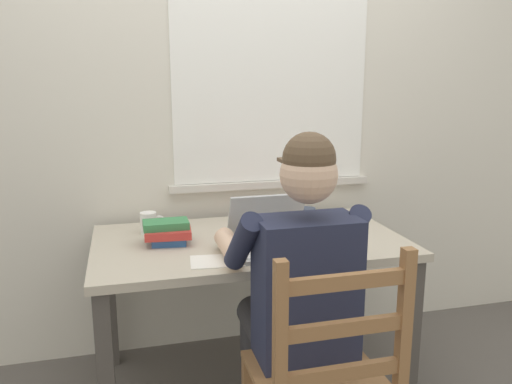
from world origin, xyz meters
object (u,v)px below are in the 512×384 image
coffee_mug_white (149,223)px  book_stack_side (168,232)px  laptop (273,236)px  computer_mouse (346,245)px  desk (249,258)px  landscape_photo_print (350,223)px  coffee_mug_dark (307,217)px  book_stack_main (264,218)px  seated_person (296,284)px  wooden_chair (324,382)px

coffee_mug_white → book_stack_side: (0.07, -0.18, 0.00)m
laptop → computer_mouse: 0.31m
laptop → book_stack_side: laptop is taller
desk → laptop: laptop is taller
laptop → landscape_photo_print: bearing=29.6°
laptop → coffee_mug_dark: size_ratio=2.75×
laptop → coffee_mug_white: laptop is taller
book_stack_main → seated_person: bearing=-94.3°
coffee_mug_white → coffee_mug_dark: (0.74, -0.07, -0.00)m
laptop → book_stack_main: (0.04, 0.28, 0.00)m
desk → book_stack_side: bearing=177.0°
book_stack_side → landscape_photo_print: bearing=6.5°
wooden_chair → book_stack_side: wooden_chair is taller
seated_person → landscape_photo_print: size_ratio=9.47×
seated_person → computer_mouse: bearing=37.0°
landscape_photo_print → book_stack_main: bearing=160.4°
seated_person → laptop: 0.32m
coffee_mug_white → book_stack_side: 0.19m
coffee_mug_white → book_stack_main: (0.52, -0.07, 0.00)m
computer_mouse → coffee_mug_dark: coffee_mug_dark is taller
wooden_chair → computer_mouse: 0.64m
landscape_photo_print → wooden_chair: bearing=-138.2°
seated_person → laptop: seated_person is taller
seated_person → computer_mouse: size_ratio=12.31×
wooden_chair → landscape_photo_print: 1.02m
desk → coffee_mug_white: size_ratio=12.07×
seated_person → book_stack_side: 0.64m
computer_mouse → book_stack_side: size_ratio=0.49×
landscape_photo_print → coffee_mug_white: bearing=156.3°
seated_person → book_stack_side: (-0.41, 0.48, 0.08)m
desk → book_stack_side: book_stack_side is taller
coffee_mug_white → landscape_photo_print: 0.96m
book_stack_side → book_stack_main: bearing=13.0°
book_stack_main → landscape_photo_print: bearing=-0.5°
laptop → book_stack_side: (-0.42, 0.17, 0.00)m
desk → laptop: 0.22m
laptop → coffee_mug_white: size_ratio=2.98×
wooden_chair → seated_person: bearing=90.0°
wooden_chair → desk: bearing=94.5°
desk → coffee_mug_dark: bearing=21.9°
coffee_mug_dark → book_stack_side: book_stack_side is taller
desk → computer_mouse: (0.35, -0.24, 0.11)m
coffee_mug_white → book_stack_side: size_ratio=0.55×
book_stack_side → landscape_photo_print: size_ratio=1.57×
book_stack_main → wooden_chair: bearing=-92.9°
computer_mouse → landscape_photo_print: size_ratio=0.77×
wooden_chair → coffee_mug_dark: size_ratio=7.65×
laptop → book_stack_main: 0.28m
wooden_chair → laptop: wooden_chair is taller
wooden_chair → landscape_photo_print: bearing=60.9°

